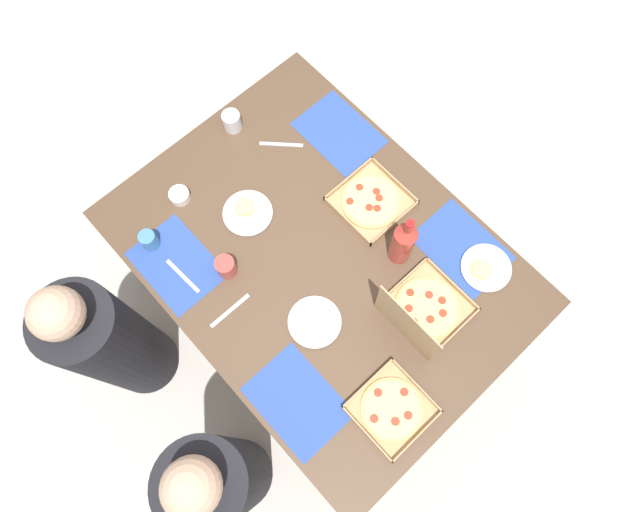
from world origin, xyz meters
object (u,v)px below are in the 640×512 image
Objects in this scene: pizza_box_corner_left at (423,312)px; cup_spare at (232,121)px; soda_bottle at (403,242)px; plate_near_left at (247,213)px; cup_red at (226,267)px; diner_right_seat at (112,343)px; pizza_box_edge_far at (371,202)px; condiment_bowl at (180,196)px; diner_left_seat at (221,479)px; cup_clear_left at (149,240)px; plate_near_right at (315,322)px; pizza_box_center at (392,409)px; plate_far_left at (485,268)px.

pizza_box_corner_left is 3.65× the size of cup_spare.
soda_bottle is at bearing -26.13° from pizza_box_corner_left.
plate_near_left is 2.28× the size of cup_red.
diner_right_seat is at bearing 73.80° from cup_red.
diner_right_seat is (0.02, 0.76, -0.23)m from plate_near_left.
cup_red is at bearing -106.20° from diner_right_seat.
condiment_bowl is at bearing 45.69° from pizza_box_edge_far.
cup_spare reaches higher than condiment_bowl.
diner_left_seat reaches higher than plate_near_left.
soda_bottle is (0.24, -0.12, 0.08)m from pizza_box_corner_left.
soda_bottle is (-0.55, -0.33, 0.12)m from plate_near_left.
cup_clear_left is at bearing -24.30° from diner_left_seat.
plate_near_left is (0.78, 0.22, -0.04)m from pizza_box_corner_left.
plate_near_right is 0.95m from cup_spare.
pizza_box_corner_left is at bearing -145.99° from cup_red.
plate_near_left is 0.18× the size of diner_right_seat.
soda_bottle is at bearing -172.91° from cup_spare.
plate_near_left is (0.96, -0.12, -0.00)m from pizza_box_center.
plate_near_right is 0.41m from cup_red.
pizza_box_center is 1.36m from cup_spare.
pizza_box_edge_far is 0.70m from cup_spare.
plate_near_right is (-0.53, 0.11, -0.00)m from plate_near_left.
cup_clear_left is at bearing 58.99° from pizza_box_edge_far.
pizza_box_center is 0.97m from plate_near_left.
cup_clear_left reaches higher than plate_near_right.
pizza_box_corner_left is 0.28× the size of diner_right_seat.
condiment_bowl is at bearing -8.78° from cup_red.
plate_near_right is at bearing -1.63° from pizza_box_center.
diner_left_seat is 0.73m from diner_right_seat.
diner_right_seat is (0.81, 0.98, -0.27)m from pizza_box_corner_left.
pizza_box_edge_far is 1.26m from diner_left_seat.
cup_spare is 0.08× the size of diner_right_seat.
plate_far_left is at bearing -123.09° from diner_right_seat.
pizza_box_corner_left is 0.27m from soda_bottle.
cup_spare is at bearing 7.09° from soda_bottle.
soda_bottle is (-0.02, -0.44, 0.12)m from plate_near_right.
pizza_box_center is (-0.65, 0.53, 0.00)m from pizza_box_edge_far.
soda_bottle is 3.64× the size of cup_spare.
diner_right_seat is at bearing 33.25° from pizza_box_center.
cup_clear_left is at bearing 66.68° from plate_near_left.
soda_bottle reaches higher than condiment_bowl.
diner_right_seat reaches higher than plate_far_left.
plate_far_left is 1.23m from cup_spare.
cup_clear_left reaches higher than condiment_bowl.
pizza_box_center reaches higher than plate_far_left.
pizza_box_corner_left is at bearing 153.87° from soda_bottle.
cup_red is at bearing -152.36° from cup_clear_left.
condiment_bowl is (1.21, 0.04, 0.01)m from pizza_box_center.
cup_red is (0.41, 0.55, -0.09)m from soda_bottle.
cup_spare is 1.07m from diner_right_seat.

